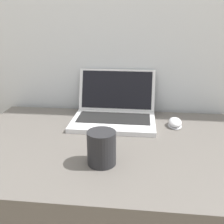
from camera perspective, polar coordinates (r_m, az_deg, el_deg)
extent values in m
cube|color=#5B5651|center=(1.20, -1.24, -21.72)|extent=(1.10, 0.72, 0.70)
cube|color=silver|center=(1.16, 0.29, -2.16)|extent=(0.37, 0.24, 0.02)
cube|color=black|center=(1.17, 0.39, -1.31)|extent=(0.32, 0.13, 0.00)
cube|color=silver|center=(1.27, 1.04, 4.83)|extent=(0.37, 0.08, 0.19)
cube|color=black|center=(1.27, 1.02, 4.85)|extent=(0.34, 0.06, 0.17)
cylinder|color=#232326|center=(0.84, -2.28, -7.81)|extent=(0.09, 0.09, 0.11)
cylinder|color=black|center=(0.82, -2.32, -4.61)|extent=(0.08, 0.08, 0.01)
ellipsoid|color=#B2B2B7|center=(1.17, 13.50, -2.86)|extent=(0.06, 0.09, 0.01)
ellipsoid|color=silver|center=(1.17, 13.56, -2.18)|extent=(0.06, 0.09, 0.04)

